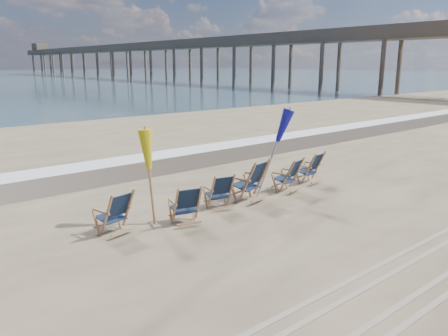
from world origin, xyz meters
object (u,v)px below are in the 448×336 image
at_px(beach_chair_1, 199,204).
at_px(beach_chair_2, 231,190).
at_px(umbrella_blue, 272,127).
at_px(beach_chair_3, 262,178).
at_px(beach_chair_5, 319,166).
at_px(fishing_pier, 143,57).
at_px(beach_chair_4, 297,173).
at_px(umbrella_yellow, 149,155).
at_px(beach_chair_0, 129,210).

relative_size(beach_chair_1, beach_chair_2, 1.02).
bearing_deg(beach_chair_2, umbrella_blue, -164.09).
bearing_deg(beach_chair_3, beach_chair_5, 171.09).
height_order(beach_chair_3, fishing_pier, fishing_pier).
distance_m(beach_chair_4, umbrella_yellow, 4.53).
distance_m(umbrella_yellow, umbrella_blue, 3.46).
bearing_deg(umbrella_blue, beach_chair_3, -174.19).
bearing_deg(beach_chair_1, beach_chair_5, -159.14).
bearing_deg(beach_chair_5, beach_chair_4, -0.83).
bearing_deg(beach_chair_3, umbrella_blue, 173.61).
bearing_deg(fishing_pier, beach_chair_5, -115.66).
bearing_deg(beach_chair_0, beach_chair_5, 167.90).
height_order(beach_chair_2, umbrella_yellow, umbrella_yellow).
bearing_deg(beach_chair_3, beach_chair_1, -1.87).
relative_size(beach_chair_5, umbrella_yellow, 0.47).
bearing_deg(umbrella_yellow, umbrella_blue, -3.72).
xyz_separation_m(beach_chair_1, umbrella_blue, (2.67, 0.46, 1.37)).
distance_m(beach_chair_2, umbrella_yellow, 2.29).
relative_size(beach_chair_2, beach_chair_5, 0.95).
bearing_deg(beach_chair_5, umbrella_yellow, -10.24).
bearing_deg(fishing_pier, beach_chair_4, -116.34).
xyz_separation_m(beach_chair_1, fishing_pier, (39.37, 72.60, 4.19)).
bearing_deg(beach_chair_2, beach_chair_4, -166.88).
xyz_separation_m(beach_chair_2, beach_chair_4, (2.40, 0.03, 0.03)).
bearing_deg(beach_chair_4, umbrella_yellow, -17.35).
relative_size(beach_chair_3, beach_chair_4, 1.16).
relative_size(beach_chair_2, umbrella_yellow, 0.44).
xyz_separation_m(beach_chair_2, beach_chair_3, (1.07, 0.05, 0.10)).
relative_size(beach_chair_4, umbrella_yellow, 0.47).
height_order(beach_chair_0, beach_chair_4, beach_chair_4).
bearing_deg(beach_chair_2, fishing_pier, -105.41).
distance_m(beach_chair_1, beach_chair_5, 4.78).
bearing_deg(beach_chair_4, beach_chair_2, -12.97).
relative_size(beach_chair_3, umbrella_yellow, 0.54).
bearing_deg(fishing_pier, umbrella_blue, -116.96).
bearing_deg(umbrella_blue, umbrella_yellow, 176.28).
height_order(umbrella_yellow, fishing_pier, fishing_pier).
distance_m(beach_chair_4, umbrella_blue, 1.65).
height_order(beach_chair_0, beach_chair_5, beach_chair_5).
height_order(beach_chair_2, beach_chair_3, beach_chair_3).
bearing_deg(fishing_pier, beach_chair_0, -119.49).
distance_m(beach_chair_2, umbrella_blue, 2.00).
xyz_separation_m(beach_chair_1, umbrella_yellow, (-0.77, 0.68, 1.07)).
height_order(beach_chair_4, umbrella_blue, umbrella_blue).
relative_size(beach_chair_2, beach_chair_3, 0.81).
relative_size(beach_chair_1, umbrella_yellow, 0.45).
bearing_deg(beach_chair_2, beach_chair_1, 29.16).
bearing_deg(beach_chair_2, beach_chair_0, 7.65).
distance_m(beach_chair_3, fishing_pier, 81.24).
bearing_deg(fishing_pier, beach_chair_2, -117.83).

